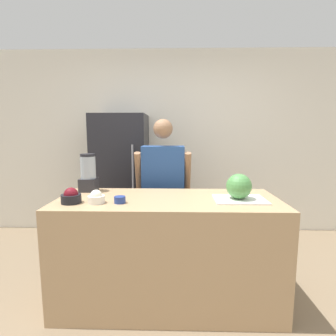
# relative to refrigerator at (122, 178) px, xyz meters

# --- Properties ---
(ground_plane) EXTENTS (14.00, 14.00, 0.00)m
(ground_plane) POSITION_rel_refrigerator_xyz_m (0.66, -1.72, -0.84)
(ground_plane) COLOR #7F6B51
(wall_back) EXTENTS (8.00, 0.06, 2.60)m
(wall_back) POSITION_rel_refrigerator_xyz_m (0.66, 0.36, 0.46)
(wall_back) COLOR white
(wall_back) RESTS_ON ground_plane
(counter_island) EXTENTS (1.84, 0.75, 0.91)m
(counter_island) POSITION_rel_refrigerator_xyz_m (0.66, -1.34, -0.39)
(counter_island) COLOR tan
(counter_island) RESTS_ON ground_plane
(refrigerator) EXTENTS (0.69, 0.65, 1.68)m
(refrigerator) POSITION_rel_refrigerator_xyz_m (0.00, 0.00, 0.00)
(refrigerator) COLOR #232328
(refrigerator) RESTS_ON ground_plane
(person) EXTENTS (0.59, 0.26, 1.60)m
(person) POSITION_rel_refrigerator_xyz_m (0.59, -0.67, -0.03)
(person) COLOR gray
(person) RESTS_ON ground_plane
(cutting_board) EXTENTS (0.41, 0.29, 0.01)m
(cutting_board) POSITION_rel_refrigerator_xyz_m (1.24, -1.40, 0.08)
(cutting_board) COLOR white
(cutting_board) RESTS_ON counter_island
(watermelon) EXTENTS (0.20, 0.20, 0.20)m
(watermelon) POSITION_rel_refrigerator_xyz_m (1.23, -1.39, 0.18)
(watermelon) COLOR #4C8C47
(watermelon) RESTS_ON cutting_board
(bowl_cherries) EXTENTS (0.15, 0.15, 0.12)m
(bowl_cherries) POSITION_rel_refrigerator_xyz_m (-0.09, -1.51, 0.12)
(bowl_cherries) COLOR black
(bowl_cherries) RESTS_ON counter_island
(bowl_cream) EXTENTS (0.13, 0.13, 0.11)m
(bowl_cream) POSITION_rel_refrigerator_xyz_m (0.11, -1.50, 0.11)
(bowl_cream) COLOR white
(bowl_cream) RESTS_ON counter_island
(bowl_small_blue) EXTENTS (0.09, 0.09, 0.05)m
(bowl_small_blue) POSITION_rel_refrigerator_xyz_m (0.29, -1.50, 0.10)
(bowl_small_blue) COLOR navy
(bowl_small_blue) RESTS_ON counter_island
(blender) EXTENTS (0.15, 0.15, 0.35)m
(blender) POSITION_rel_refrigerator_xyz_m (-0.08, -1.09, 0.24)
(blender) COLOR #28282D
(blender) RESTS_ON counter_island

